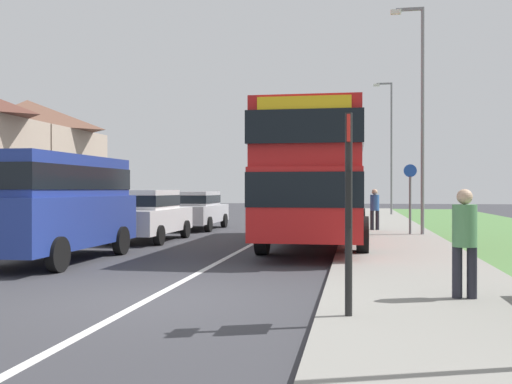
{
  "coord_description": "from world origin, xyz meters",
  "views": [
    {
      "loc": [
        3.09,
        -8.55,
        1.67
      ],
      "look_at": [
        0.8,
        5.03,
        1.6
      ],
      "focal_mm": 41.71,
      "sensor_mm": 36.0,
      "label": 1
    }
  ],
  "objects_px": {
    "double_decker_bus": "(319,173)",
    "pedestrian_walking_away": "(375,207)",
    "parked_van_blue": "(54,199)",
    "cycle_route_sign": "(410,196)",
    "pedestrian_at_stop": "(465,238)",
    "parked_car_white": "(147,213)",
    "street_lamp_mid": "(420,106)",
    "bus_stop_sign": "(349,200)",
    "street_lamp_far": "(390,140)",
    "parked_car_silver": "(195,208)"
  },
  "relations": [
    {
      "from": "street_lamp_mid",
      "to": "street_lamp_far",
      "type": "bearing_deg",
      "value": 90.39
    },
    {
      "from": "double_decker_bus",
      "to": "cycle_route_sign",
      "type": "bearing_deg",
      "value": 48.84
    },
    {
      "from": "double_decker_bus",
      "to": "pedestrian_walking_away",
      "type": "distance_m",
      "value": 5.68
    },
    {
      "from": "street_lamp_mid",
      "to": "parked_car_white",
      "type": "bearing_deg",
      "value": -161.86
    },
    {
      "from": "pedestrian_at_stop",
      "to": "cycle_route_sign",
      "type": "xyz_separation_m",
      "value": [
        0.32,
        12.27,
        0.45
      ]
    },
    {
      "from": "double_decker_bus",
      "to": "parked_van_blue",
      "type": "bearing_deg",
      "value": -138.72
    },
    {
      "from": "double_decker_bus",
      "to": "parked_car_white",
      "type": "height_order",
      "value": "double_decker_bus"
    },
    {
      "from": "parked_car_white",
      "to": "pedestrian_at_stop",
      "type": "relative_size",
      "value": 2.64
    },
    {
      "from": "parked_car_silver",
      "to": "pedestrian_at_stop",
      "type": "distance_m",
      "value": 16.96
    },
    {
      "from": "double_decker_bus",
      "to": "parked_car_silver",
      "type": "bearing_deg",
      "value": 132.23
    },
    {
      "from": "bus_stop_sign",
      "to": "street_lamp_far",
      "type": "relative_size",
      "value": 0.32
    },
    {
      "from": "pedestrian_walking_away",
      "to": "cycle_route_sign",
      "type": "xyz_separation_m",
      "value": [
        1.14,
        -1.91,
        0.45
      ]
    },
    {
      "from": "pedestrian_at_stop",
      "to": "street_lamp_mid",
      "type": "height_order",
      "value": "street_lamp_mid"
    },
    {
      "from": "pedestrian_walking_away",
      "to": "parked_car_white",
      "type": "bearing_deg",
      "value": -146.42
    },
    {
      "from": "pedestrian_at_stop",
      "to": "bus_stop_sign",
      "type": "distance_m",
      "value": 2.23
    },
    {
      "from": "parked_van_blue",
      "to": "pedestrian_at_stop",
      "type": "relative_size",
      "value": 3.13
    },
    {
      "from": "bus_stop_sign",
      "to": "cycle_route_sign",
      "type": "distance_m",
      "value": 13.84
    },
    {
      "from": "parked_car_white",
      "to": "street_lamp_mid",
      "type": "relative_size",
      "value": 0.56
    },
    {
      "from": "parked_van_blue",
      "to": "bus_stop_sign",
      "type": "height_order",
      "value": "bus_stop_sign"
    },
    {
      "from": "double_decker_bus",
      "to": "pedestrian_at_stop",
      "type": "bearing_deg",
      "value": -73.66
    },
    {
      "from": "cycle_route_sign",
      "to": "parked_car_silver",
      "type": "bearing_deg",
      "value": 162.45
    },
    {
      "from": "pedestrian_at_stop",
      "to": "pedestrian_walking_away",
      "type": "relative_size",
      "value": 1.0
    },
    {
      "from": "bus_stop_sign",
      "to": "pedestrian_walking_away",
      "type": "bearing_deg",
      "value": 87.13
    },
    {
      "from": "pedestrian_at_stop",
      "to": "cycle_route_sign",
      "type": "relative_size",
      "value": 0.66
    },
    {
      "from": "parked_car_silver",
      "to": "pedestrian_walking_away",
      "type": "bearing_deg",
      "value": -5.85
    },
    {
      "from": "double_decker_bus",
      "to": "pedestrian_walking_away",
      "type": "height_order",
      "value": "double_decker_bus"
    },
    {
      "from": "parked_car_white",
      "to": "street_lamp_far",
      "type": "height_order",
      "value": "street_lamp_far"
    },
    {
      "from": "pedestrian_walking_away",
      "to": "street_lamp_mid",
      "type": "distance_m",
      "value": 4.29
    },
    {
      "from": "pedestrian_at_stop",
      "to": "parked_van_blue",
      "type": "bearing_deg",
      "value": 155.14
    },
    {
      "from": "street_lamp_mid",
      "to": "pedestrian_walking_away",
      "type": "bearing_deg",
      "value": 126.17
    },
    {
      "from": "cycle_route_sign",
      "to": "street_lamp_far",
      "type": "xyz_separation_m",
      "value": [
        0.19,
        16.15,
        3.22
      ]
    },
    {
      "from": "cycle_route_sign",
      "to": "bus_stop_sign",
      "type": "bearing_deg",
      "value": -98.0
    },
    {
      "from": "cycle_route_sign",
      "to": "double_decker_bus",
      "type": "bearing_deg",
      "value": -131.16
    },
    {
      "from": "street_lamp_far",
      "to": "cycle_route_sign",
      "type": "bearing_deg",
      "value": -90.69
    },
    {
      "from": "street_lamp_far",
      "to": "bus_stop_sign",
      "type": "bearing_deg",
      "value": -94.06
    },
    {
      "from": "parked_car_silver",
      "to": "pedestrian_walking_away",
      "type": "distance_m",
      "value": 7.28
    },
    {
      "from": "pedestrian_walking_away",
      "to": "bus_stop_sign",
      "type": "xyz_separation_m",
      "value": [
        -0.78,
        -15.61,
        0.56
      ]
    },
    {
      "from": "double_decker_bus",
      "to": "parked_car_white",
      "type": "xyz_separation_m",
      "value": [
        -5.51,
        0.42,
        -1.24
      ]
    },
    {
      "from": "parked_car_white",
      "to": "street_lamp_mid",
      "type": "xyz_separation_m",
      "value": [
        8.74,
        2.86,
        3.6
      ]
    },
    {
      "from": "parked_van_blue",
      "to": "pedestrian_walking_away",
      "type": "distance_m",
      "value": 12.77
    },
    {
      "from": "pedestrian_at_stop",
      "to": "pedestrian_walking_away",
      "type": "height_order",
      "value": "same"
    },
    {
      "from": "parked_car_silver",
      "to": "double_decker_bus",
      "type": "bearing_deg",
      "value": -47.77
    },
    {
      "from": "parked_car_white",
      "to": "street_lamp_far",
      "type": "distance_m",
      "value": 21.27
    },
    {
      "from": "double_decker_bus",
      "to": "pedestrian_walking_away",
      "type": "bearing_deg",
      "value": 71.21
    },
    {
      "from": "cycle_route_sign",
      "to": "pedestrian_at_stop",
      "type": "bearing_deg",
      "value": -91.49
    },
    {
      "from": "parked_van_blue",
      "to": "cycle_route_sign",
      "type": "height_order",
      "value": "cycle_route_sign"
    },
    {
      "from": "bus_stop_sign",
      "to": "parked_van_blue",
      "type": "bearing_deg",
      "value": 141.81
    },
    {
      "from": "double_decker_bus",
      "to": "street_lamp_far",
      "type": "height_order",
      "value": "street_lamp_far"
    },
    {
      "from": "pedestrian_walking_away",
      "to": "parked_car_silver",
      "type": "bearing_deg",
      "value": 174.15
    },
    {
      "from": "parked_van_blue",
      "to": "cycle_route_sign",
      "type": "bearing_deg",
      "value": 44.06
    }
  ]
}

